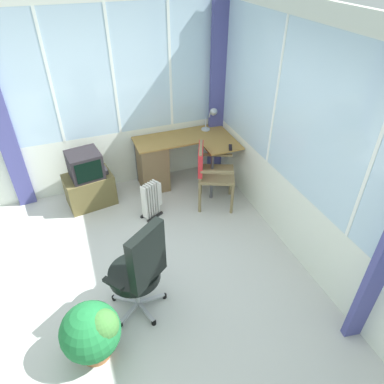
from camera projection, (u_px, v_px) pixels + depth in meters
name	position (u px, v px, depth m)	size (l,w,h in m)	color
ground	(134.00, 295.00, 3.77)	(4.89, 5.34, 0.06)	#BABCB7
north_window_panel	(87.00, 102.00, 4.63)	(3.89, 0.07, 2.69)	silver
east_window_panel	(312.00, 153.00, 3.53)	(0.07, 4.34, 2.69)	silver
curtain_north_left	(0.00, 119.00, 4.30)	(0.23, 0.07, 2.59)	#46488A
curtain_corner	(217.00, 92.00, 5.09)	(0.23, 0.07, 2.59)	#46488A
desk	(158.00, 162.00, 5.17)	(1.40, 0.89, 0.75)	olive
desk_lamp	(212.00, 116.00, 5.13)	(0.23, 0.20, 0.35)	#B2B7BC
tv_remote	(230.00, 148.00, 4.81)	(0.04, 0.15, 0.02)	black
wooden_armchair	(208.00, 168.00, 4.71)	(0.64, 0.63, 0.90)	olive
office_chair	(140.00, 268.00, 3.22)	(0.61, 0.60, 1.13)	#B7B7BF
tv_on_stand	(89.00, 182.00, 4.85)	(0.70, 0.53, 0.82)	brown
space_heater	(152.00, 199.00, 4.67)	(0.33, 0.28, 0.53)	silver
potted_plant	(92.00, 332.00, 3.02)	(0.53, 0.53, 0.60)	#985F37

